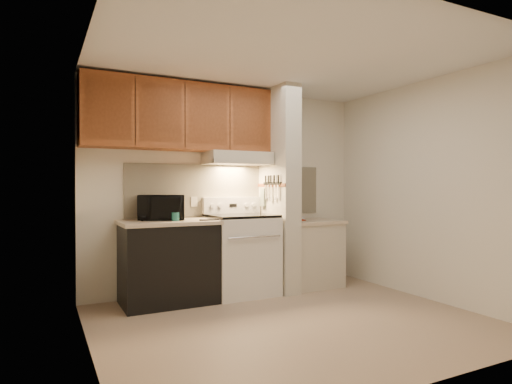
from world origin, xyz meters
TOP-DOWN VIEW (x-y plane):
  - floor at (0.00, 0.00)m, footprint 3.60×3.60m
  - ceiling at (0.00, 0.00)m, footprint 3.60×3.60m
  - wall_back at (0.00, 1.50)m, footprint 3.60×2.50m
  - wall_left at (-1.80, 0.00)m, footprint 0.02×3.00m
  - wall_right at (1.80, 0.00)m, footprint 0.02×3.00m
  - backsplash at (0.00, 1.49)m, footprint 2.60×0.02m
  - range_body at (0.00, 1.16)m, footprint 0.76×0.65m
  - oven_window at (0.00, 0.84)m, footprint 0.50×0.01m
  - oven_handle at (0.00, 0.80)m, footprint 0.65×0.02m
  - cooktop at (0.00, 1.16)m, footprint 0.74×0.64m
  - range_backguard at (0.00, 1.44)m, footprint 0.76×0.08m
  - range_display at (0.00, 1.40)m, footprint 0.10×0.01m
  - range_knob_left_outer at (-0.28, 1.40)m, footprint 0.05×0.02m
  - range_knob_left_inner at (-0.18, 1.40)m, footprint 0.05×0.02m
  - range_knob_right_inner at (0.18, 1.40)m, footprint 0.05×0.02m
  - range_knob_right_outer at (0.28, 1.40)m, footprint 0.05×0.02m
  - dishwasher_front at (-0.88, 1.17)m, footprint 1.00×0.63m
  - left_countertop at (-0.88, 1.17)m, footprint 1.04×0.67m
  - spoon_rest at (-0.48, 0.97)m, footprint 0.21×0.07m
  - teal_jar at (-0.83, 1.06)m, footprint 0.11×0.11m
  - outlet at (-0.48, 1.48)m, footprint 0.08×0.01m
  - microwave at (-0.93, 1.28)m, footprint 0.57×0.46m
  - partition_pillar at (0.51, 1.15)m, footprint 0.22×0.70m
  - pillar_trim at (0.39, 1.15)m, footprint 0.01×0.70m
  - knife_strip at (0.39, 1.10)m, footprint 0.02×0.42m
  - knife_blade_a at (0.38, 0.94)m, footprint 0.01×0.03m
  - knife_handle_a at (0.38, 0.93)m, footprint 0.02×0.02m
  - knife_blade_b at (0.38, 1.01)m, footprint 0.01×0.04m
  - knife_handle_b at (0.38, 1.03)m, footprint 0.02×0.02m
  - knife_blade_c at (0.38, 1.11)m, footprint 0.01×0.04m
  - knife_handle_c at (0.38, 1.11)m, footprint 0.02×0.02m
  - knife_blade_d at (0.38, 1.19)m, footprint 0.01×0.04m
  - knife_handle_d at (0.38, 1.17)m, footprint 0.02×0.02m
  - knife_blade_e at (0.38, 1.25)m, footprint 0.01×0.04m
  - knife_handle_e at (0.38, 1.25)m, footprint 0.02×0.02m
  - oven_mitt at (0.38, 1.32)m, footprint 0.03×0.10m
  - right_cab_base at (0.97, 1.15)m, footprint 0.70×0.60m
  - right_countertop at (0.97, 1.15)m, footprint 0.74×0.64m
  - red_folder at (0.79, 1.25)m, footprint 0.27×0.33m
  - white_box at (0.92, 1.33)m, footprint 0.16×0.13m
  - range_hood at (0.00, 1.28)m, footprint 0.78×0.44m
  - hood_lip at (0.00, 1.07)m, footprint 0.78×0.04m
  - upper_cabinets at (-0.69, 1.32)m, footprint 2.18×0.33m
  - cab_door_a at (-1.51, 1.17)m, footprint 0.46×0.01m
  - cab_gap_a at (-1.23, 1.16)m, footprint 0.01×0.01m
  - cab_door_b at (-0.96, 1.17)m, footprint 0.46×0.01m
  - cab_gap_b at (-0.69, 1.16)m, footprint 0.01×0.01m
  - cab_door_c at (-0.42, 1.17)m, footprint 0.46×0.01m
  - cab_gap_c at (-0.14, 1.16)m, footprint 0.01×0.01m
  - cab_door_d at (0.13, 1.17)m, footprint 0.46×0.01m

SIDE VIEW (x-z plane):
  - floor at x=0.00m, z-range 0.00..0.00m
  - right_cab_base at x=0.97m, z-range 0.00..0.81m
  - dishwasher_front at x=-0.88m, z-range 0.00..0.87m
  - range_body at x=0.00m, z-range 0.00..0.92m
  - oven_window at x=0.00m, z-range 0.35..0.65m
  - oven_handle at x=0.00m, z-range 0.71..0.73m
  - right_countertop at x=0.97m, z-range 0.81..0.85m
  - red_folder at x=0.79m, z-range 0.85..0.86m
  - white_box at x=0.92m, z-range 0.85..0.89m
  - left_countertop at x=-0.88m, z-range 0.87..0.91m
  - spoon_rest at x=-0.48m, z-range 0.91..0.92m
  - cooktop at x=0.00m, z-range 0.92..0.95m
  - teal_jar at x=-0.83m, z-range 0.91..1.00m
  - microwave at x=-0.93m, z-range 0.91..1.19m
  - range_backguard at x=0.00m, z-range 0.95..1.15m
  - range_display at x=0.00m, z-range 1.03..1.07m
  - range_knob_left_outer at x=-0.28m, z-range 1.03..1.07m
  - range_knob_left_inner at x=-0.18m, z-range 1.03..1.07m
  - range_knob_right_inner at x=0.18m, z-range 1.03..1.07m
  - range_knob_right_outer at x=0.28m, z-range 1.03..1.07m
  - outlet at x=-0.48m, z-range 1.04..1.16m
  - oven_mitt at x=0.38m, z-range 1.03..1.26m
  - knife_blade_c at x=0.38m, z-range 1.10..1.30m
  - knife_blade_b at x=0.38m, z-range 1.12..1.30m
  - knife_blade_e at x=0.38m, z-range 1.12..1.30m
  - knife_blade_a at x=0.38m, z-range 1.14..1.30m
  - knife_blade_d at x=0.38m, z-range 1.14..1.30m
  - backsplash at x=0.00m, z-range 0.92..1.55m
  - wall_back at x=0.00m, z-range 1.24..1.26m
  - wall_left at x=-1.80m, z-range 0.00..2.50m
  - wall_right at x=1.80m, z-range 0.00..2.50m
  - partition_pillar at x=0.51m, z-range 0.00..2.50m
  - pillar_trim at x=0.39m, z-range 1.28..1.32m
  - knife_strip at x=0.39m, z-range 1.30..1.34m
  - knife_handle_a at x=0.38m, z-range 1.32..1.42m
  - knife_handle_b at x=0.38m, z-range 1.32..1.42m
  - knife_handle_c at x=0.38m, z-range 1.32..1.42m
  - knife_handle_d at x=0.38m, z-range 1.32..1.42m
  - knife_handle_e at x=0.38m, z-range 1.32..1.42m
  - hood_lip at x=0.00m, z-range 1.55..1.61m
  - range_hood at x=0.00m, z-range 1.55..1.70m
  - upper_cabinets at x=-0.69m, z-range 1.70..2.47m
  - cab_door_a at x=-1.51m, z-range 1.77..2.40m
  - cab_gap_a at x=-1.23m, z-range 1.72..2.45m
  - cab_door_b at x=-0.96m, z-range 1.77..2.40m
  - cab_gap_b at x=-0.69m, z-range 1.72..2.45m
  - cab_door_c at x=-0.42m, z-range 1.77..2.40m
  - cab_gap_c at x=-0.14m, z-range 1.72..2.45m
  - cab_door_d at x=0.13m, z-range 1.77..2.40m
  - ceiling at x=0.00m, z-range 2.50..2.50m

